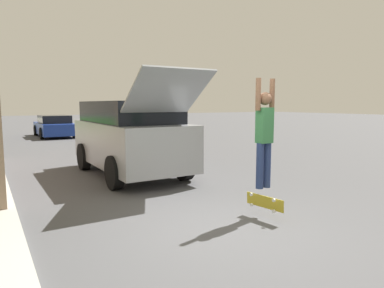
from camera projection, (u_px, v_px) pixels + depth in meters
name	position (u px, v px, depth m)	size (l,w,h in m)	color
ground_plane	(217.00, 227.00, 5.49)	(120.00, 120.00, 0.00)	#49494C
suv_parked	(129.00, 136.00, 9.50)	(2.10, 5.26, 2.70)	gray
car_down_street	(54.00, 126.00, 20.66)	(1.98, 4.24, 1.29)	navy
skateboarder	(264.00, 132.00, 5.94)	(0.41, 0.22, 1.91)	navy
skateboard	(264.00, 202.00, 5.85)	(0.18, 0.77, 0.25)	#A89323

